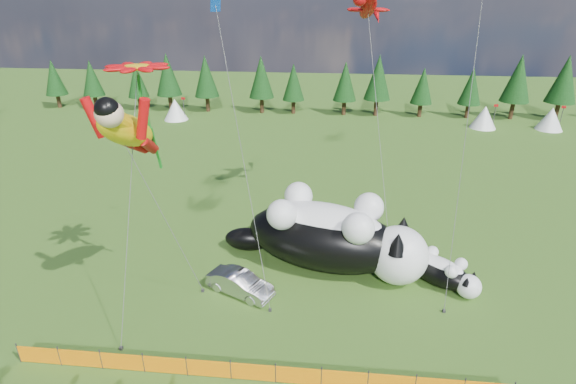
# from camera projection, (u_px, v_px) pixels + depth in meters

# --- Properties ---
(ground) EXTENTS (160.00, 160.00, 0.00)m
(ground) POSITION_uv_depth(u_px,v_px,m) (264.00, 334.00, 22.68)
(ground) COLOR #153409
(ground) RESTS_ON ground
(safety_fence) EXTENTS (22.06, 0.06, 1.10)m
(safety_fence) POSITION_uv_depth(u_px,v_px,m) (253.00, 372.00, 19.75)
(safety_fence) COLOR #262626
(safety_fence) RESTS_ON ground
(tree_line) EXTENTS (90.00, 4.00, 8.00)m
(tree_line) POSITION_uv_depth(u_px,v_px,m) (312.00, 85.00, 61.92)
(tree_line) COLOR black
(tree_line) RESTS_ON ground
(festival_tents) EXTENTS (50.00, 3.20, 2.80)m
(festival_tents) POSITION_uv_depth(u_px,v_px,m) (395.00, 115.00, 57.43)
(festival_tents) COLOR white
(festival_tents) RESTS_ON ground
(cat_large) EXTENTS (12.87, 7.04, 4.73)m
(cat_large) POSITION_uv_depth(u_px,v_px,m) (332.00, 235.00, 27.34)
(cat_large) COLOR black
(cat_large) RESTS_ON ground
(cat_small) EXTENTS (4.34, 3.93, 1.88)m
(cat_small) POSITION_uv_depth(u_px,v_px,m) (443.00, 272.00, 26.14)
(cat_small) COLOR black
(cat_small) RESTS_ON ground
(car) EXTENTS (4.20, 2.93, 1.31)m
(car) POSITION_uv_depth(u_px,v_px,m) (240.00, 283.00, 25.49)
(car) COLOR #B3B3B8
(car) RESTS_ON ground
(superhero_kite) EXTENTS (4.61, 4.99, 12.51)m
(superhero_kite) POSITION_uv_depth(u_px,v_px,m) (127.00, 130.00, 19.64)
(superhero_kite) COLOR yellow
(superhero_kite) RESTS_ON ground
(gecko_kite) EXTENTS (3.56, 12.01, 17.40)m
(gecko_kite) POSITION_uv_depth(u_px,v_px,m) (368.00, 8.00, 28.91)
(gecko_kite) COLOR #B7090C
(gecko_kite) RESTS_ON ground
(flower_kite) EXTENTS (3.42, 5.91, 13.25)m
(flower_kite) POSITION_uv_depth(u_px,v_px,m) (137.00, 71.00, 20.24)
(flower_kite) COLOR #B7090C
(flower_kite) RESTS_ON ground
(diamond_kite_a) EXTENTS (3.45, 3.94, 16.10)m
(diamond_kite_a) POSITION_uv_depth(u_px,v_px,m) (220.00, 28.00, 21.81)
(diamond_kite_a) COLOR blue
(diamond_kite_a) RESTS_ON ground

